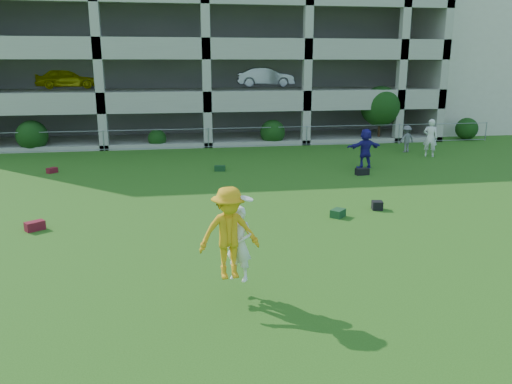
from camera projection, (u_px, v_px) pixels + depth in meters
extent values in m
plane|color=#235114|center=(267.00, 283.00, 11.51)|extent=(100.00, 100.00, 0.00)
cube|color=beige|center=(482.00, 62.00, 40.60)|extent=(16.00, 14.00, 10.00)
imported|color=navy|center=(365.00, 148.00, 23.88)|extent=(1.83, 0.82, 1.90)
imported|color=white|center=(430.00, 138.00, 26.72)|extent=(0.88, 0.79, 2.03)
imported|color=slate|center=(406.00, 139.00, 28.12)|extent=(1.07, 0.76, 1.51)
cube|color=#590F11|center=(35.00, 226.00, 15.12)|extent=(0.62, 0.56, 0.28)
cube|color=#14391E|center=(338.00, 213.00, 16.42)|extent=(0.60, 0.60, 0.26)
cube|color=black|center=(377.00, 205.00, 17.24)|extent=(0.41, 0.41, 0.30)
cube|color=black|center=(362.00, 172.00, 22.55)|extent=(0.63, 0.38, 0.30)
cube|color=#5A0F1C|center=(52.00, 170.00, 22.97)|extent=(0.51, 0.52, 0.24)
cube|color=#13361F|center=(220.00, 168.00, 23.39)|extent=(0.54, 0.37, 0.25)
imported|color=orange|center=(229.00, 233.00, 10.35)|extent=(1.35, 0.87, 1.97)
imported|color=white|center=(239.00, 244.00, 10.68)|extent=(0.72, 0.67, 1.64)
cylinder|color=white|center=(247.00, 199.00, 10.09)|extent=(0.27, 0.27, 0.11)
cube|color=#9E998C|center=(195.00, 49.00, 41.27)|extent=(30.00, 0.50, 12.00)
cube|color=#9E998C|center=(398.00, 48.00, 37.14)|extent=(0.50, 14.00, 12.00)
cube|color=#9E998C|center=(202.00, 130.00, 36.30)|extent=(30.00, 14.00, 0.30)
cube|color=#9E998C|center=(200.00, 88.00, 35.54)|extent=(30.00, 14.00, 0.30)
cube|color=#9E998C|center=(199.00, 44.00, 34.78)|extent=(30.00, 14.00, 0.30)
cube|color=#9E998C|center=(207.00, 104.00, 29.15)|extent=(30.00, 0.30, 0.90)
cube|color=#9E998C|center=(206.00, 51.00, 28.40)|extent=(30.00, 0.30, 0.90)
cube|color=#9E998C|center=(97.00, 42.00, 27.43)|extent=(0.50, 0.50, 12.00)
cube|color=#9E998C|center=(206.00, 43.00, 28.38)|extent=(0.50, 0.50, 12.00)
cube|color=#9E998C|center=(308.00, 44.00, 29.32)|extent=(0.50, 0.50, 12.00)
cube|color=#9E998C|center=(404.00, 44.00, 30.27)|extent=(0.50, 0.50, 12.00)
cube|color=#605E59|center=(198.00, 47.00, 36.73)|extent=(29.00, 9.00, 11.60)
imported|color=yellow|center=(68.00, 78.00, 32.08)|extent=(3.92, 1.68, 1.32)
imported|color=#B4B7BC|center=(265.00, 77.00, 34.10)|extent=(4.07, 1.60, 1.32)
cylinder|color=gray|center=(104.00, 140.00, 28.56)|extent=(0.06, 0.06, 1.20)
cylinder|color=gray|center=(208.00, 138.00, 29.50)|extent=(0.06, 0.06, 1.20)
cylinder|color=gray|center=(307.00, 136.00, 30.45)|extent=(0.06, 0.06, 1.20)
cylinder|color=gray|center=(399.00, 133.00, 31.39)|extent=(0.06, 0.06, 1.20)
cylinder|color=gray|center=(486.00, 131.00, 32.33)|extent=(0.06, 0.06, 1.20)
cylinder|color=gray|center=(208.00, 129.00, 29.36)|extent=(36.00, 0.04, 0.04)
cylinder|color=gray|center=(209.00, 147.00, 29.63)|extent=(36.00, 0.04, 0.04)
sphere|color=#163D11|center=(32.00, 136.00, 28.43)|extent=(1.76, 1.76, 1.76)
sphere|color=#163D11|center=(157.00, 139.00, 29.62)|extent=(1.10, 1.10, 1.10)
sphere|color=#163D11|center=(273.00, 132.00, 30.66)|extent=(1.54, 1.54, 1.54)
cylinder|color=#382314|center=(379.00, 126.00, 31.90)|extent=(0.16, 0.16, 1.96)
sphere|color=#163D11|center=(380.00, 106.00, 31.58)|extent=(2.52, 2.52, 2.52)
sphere|color=#163D11|center=(467.00, 129.00, 32.72)|extent=(1.43, 1.43, 1.43)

